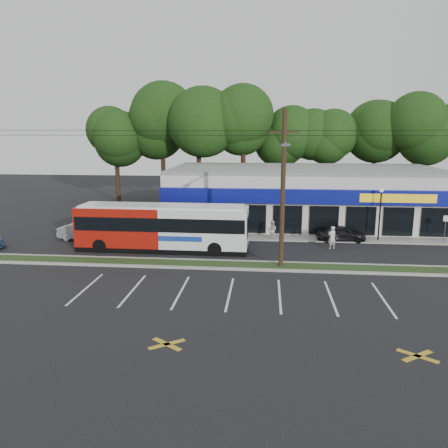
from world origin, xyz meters
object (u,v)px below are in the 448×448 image
object	(u,v)px
utility_pole	(280,184)
pedestrian_b	(272,230)
metrobus	(163,226)
sign_post	(446,224)
pedestrian_a	(332,238)
car_silver	(85,231)
lamp_post	(380,208)
car_dark	(341,233)

from	to	relation	value
utility_pole	pedestrian_b	distance (m)	8.88
utility_pole	metrobus	distance (m)	9.83
sign_post	pedestrian_a	world-z (taller)	sign_post
car_silver	lamp_post	bearing A→B (deg)	-81.40
lamp_post	car_dark	xyz separation A→B (m)	(-3.00, -0.30, -2.01)
utility_pole	sign_post	bearing A→B (deg)	30.15
lamp_post	pedestrian_b	size ratio (longest dim) A/B	2.71
car_dark	car_silver	xyz separation A→B (m)	(-20.62, -1.56, 0.04)
sign_post	car_silver	bearing A→B (deg)	-176.74
lamp_post	metrobus	world-z (taller)	lamp_post
pedestrian_a	pedestrian_b	size ratio (longest dim) A/B	1.11
lamp_post	pedestrian_a	bearing A→B (deg)	-145.40
metrobus	car_silver	size ratio (longest dim) A/B	2.97
car_silver	metrobus	bearing A→B (deg)	-105.04
metrobus	car_dark	xyz separation A→B (m)	(13.58, 4.00, -1.14)
car_silver	pedestrian_b	xyz separation A→B (m)	(15.13, 1.56, 0.08)
utility_pole	pedestrian_b	bearing A→B (deg)	92.44
lamp_post	pedestrian_b	distance (m)	8.70
metrobus	car_silver	xyz separation A→B (m)	(-7.04, 2.44, -1.09)
sign_post	pedestrian_a	xyz separation A→B (m)	(-9.06, -2.57, -0.68)
utility_pole	pedestrian_a	world-z (taller)	utility_pole
car_silver	pedestrian_b	bearing A→B (deg)	-80.02
sign_post	lamp_post	bearing A→B (deg)	177.42
lamp_post	pedestrian_b	bearing A→B (deg)	-177.98
sign_post	car_silver	xyz separation A→B (m)	(-28.62, -1.63, -0.85)
pedestrian_a	lamp_post	bearing A→B (deg)	-170.67
lamp_post	pedestrian_b	xyz separation A→B (m)	(-8.49, -0.30, -1.89)
car_dark	metrobus	bearing A→B (deg)	102.69
utility_pole	car_dark	xyz separation A→B (m)	(5.17, 7.57, -4.75)
lamp_post	sign_post	world-z (taller)	lamp_post
sign_post	pedestrian_b	distance (m)	13.51
sign_post	car_dark	xyz separation A→B (m)	(-8.00, -0.07, -0.89)
metrobus	car_silver	distance (m)	7.53
sign_post	pedestrian_a	distance (m)	9.44
car_silver	pedestrian_a	distance (m)	19.59
utility_pole	sign_post	size ratio (longest dim) A/B	22.47
car_silver	pedestrian_a	bearing A→B (deg)	-88.65
metrobus	pedestrian_a	size ratio (longest dim) A/B	7.24
lamp_post	car_silver	world-z (taller)	lamp_post
metrobus	car_silver	bearing A→B (deg)	161.45
pedestrian_b	car_silver	bearing A→B (deg)	19.63
utility_pole	pedestrian_a	xyz separation A→B (m)	(4.11, 5.07, -4.54)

